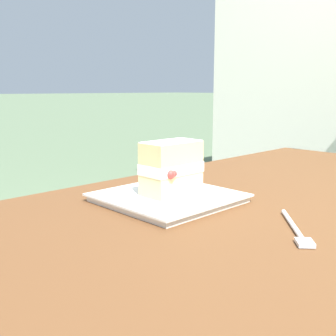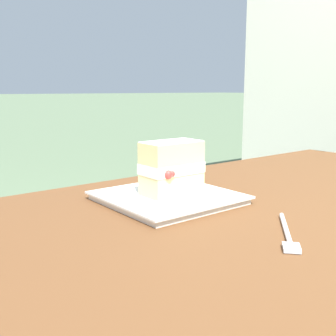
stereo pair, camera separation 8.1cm
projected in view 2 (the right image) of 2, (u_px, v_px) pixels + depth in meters
The scene contains 3 objects.
dessert_plate at pixel (168, 198), 0.83m from camera, with size 0.24×0.24×0.02m.
cake_slice at pixel (172, 168), 0.82m from camera, with size 0.12×0.08×0.11m.
dessert_fork at pixel (287, 234), 0.63m from camera, with size 0.14×0.12×0.01m.
Camera 2 is at (-0.67, -0.35, 0.93)m, focal length 44.00 mm.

